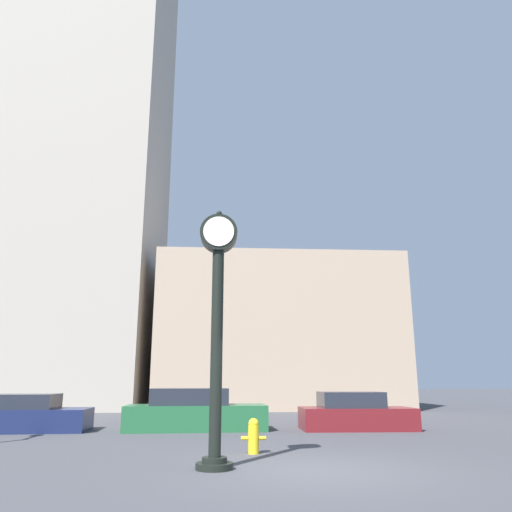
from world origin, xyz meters
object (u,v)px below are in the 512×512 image
car_green (194,412)px  car_maroon (355,414)px  car_navy (25,416)px  fire_hydrant_near (253,436)px  street_clock (217,315)px

car_green → car_maroon: 5.54m
car_navy → fire_hydrant_near: (7.28, -5.67, -0.11)m
street_clock → car_maroon: bearing=58.3°
car_navy → car_green: size_ratio=0.85×
street_clock → car_maroon: 9.29m
car_maroon → car_green: bearing=179.4°
car_maroon → car_navy: bearing=-179.6°
fire_hydrant_near → car_green: bearing=106.3°
car_green → car_maroon: size_ratio=1.25×
car_navy → fire_hydrant_near: 9.22m
street_clock → car_navy: street_clock is taller
street_clock → car_green: size_ratio=1.07×
car_green → car_navy: bearing=178.1°
fire_hydrant_near → car_maroon: bearing=55.5°
street_clock → car_maroon: street_clock is taller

